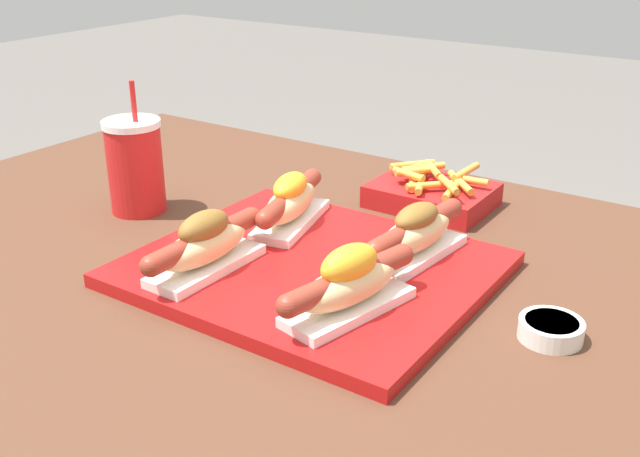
# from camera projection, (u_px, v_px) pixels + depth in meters

# --- Properties ---
(serving_tray) EXTENTS (0.43, 0.37, 0.02)m
(serving_tray) POSITION_uv_depth(u_px,v_px,m) (311.00, 269.00, 0.95)
(serving_tray) COLOR #B71414
(serving_tray) RESTS_ON patio_table
(hot_dog_0) EXTENTS (0.06, 0.20, 0.08)m
(hot_dog_0) POSITION_uv_depth(u_px,v_px,m) (205.00, 244.00, 0.91)
(hot_dog_0) COLOR white
(hot_dog_0) RESTS_ON serving_tray
(hot_dog_1) EXTENTS (0.09, 0.20, 0.08)m
(hot_dog_1) POSITION_uv_depth(u_px,v_px,m) (349.00, 283.00, 0.82)
(hot_dog_1) COLOR white
(hot_dog_1) RESTS_ON serving_tray
(hot_dog_2) EXTENTS (0.10, 0.20, 0.07)m
(hot_dog_2) POSITION_uv_depth(u_px,v_px,m) (291.00, 201.00, 1.05)
(hot_dog_2) COLOR white
(hot_dog_2) RESTS_ON serving_tray
(hot_dog_3) EXTENTS (0.08, 0.20, 0.07)m
(hot_dog_3) POSITION_uv_depth(u_px,v_px,m) (416.00, 233.00, 0.95)
(hot_dog_3) COLOR white
(hot_dog_3) RESTS_ON serving_tray
(sauce_bowl) EXTENTS (0.07, 0.07, 0.02)m
(sauce_bowl) POSITION_uv_depth(u_px,v_px,m) (551.00, 329.00, 0.81)
(sauce_bowl) COLOR white
(sauce_bowl) RESTS_ON patio_table
(drink_cup) EXTENTS (0.09, 0.09, 0.20)m
(drink_cup) POSITION_uv_depth(u_px,v_px,m) (135.00, 166.00, 1.13)
(drink_cup) COLOR red
(drink_cup) RESTS_ON patio_table
(fries_basket) EXTENTS (0.18, 0.15, 0.06)m
(fries_basket) POSITION_uv_depth(u_px,v_px,m) (432.00, 193.00, 1.17)
(fries_basket) COLOR #B21919
(fries_basket) RESTS_ON patio_table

